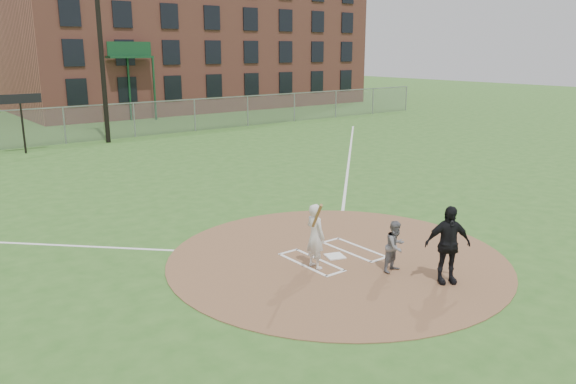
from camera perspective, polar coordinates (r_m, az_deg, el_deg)
ground at (r=14.13m, az=5.00°, el=-6.72°), size 140.00×140.00×0.00m
dirt_circle at (r=14.12m, az=5.00°, el=-6.68°), size 8.40×8.40×0.02m
home_plate at (r=14.15m, az=4.79°, el=-6.52°), size 0.55×0.55×0.03m
foul_line_first at (r=26.40m, az=6.21°, el=3.22°), size 17.04×17.04×0.01m
catcher at (r=13.28m, az=10.86°, el=-5.44°), size 0.64×0.53×1.22m
umpire at (r=12.84m, az=15.91°, el=-5.15°), size 1.10×0.90×1.76m
batters_boxes at (r=14.22m, az=4.59°, el=-6.45°), size 2.08×1.88×0.01m
batter_at_plate at (r=13.20m, az=2.80°, el=-4.47°), size 0.63×0.98×1.78m
outfield_fence at (r=33.15m, az=-21.76°, el=6.32°), size 56.08×0.08×2.03m
brick_warehouse at (r=53.83m, az=-10.39°, el=16.72°), size 30.00×17.17×15.00m
light_pole at (r=32.60m, az=-18.69°, el=16.35°), size 1.20×0.30×12.22m
scoreboard_sign at (r=30.66m, az=-25.54°, el=7.96°), size 2.00×0.10×2.93m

